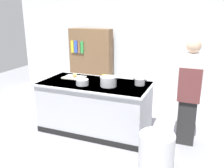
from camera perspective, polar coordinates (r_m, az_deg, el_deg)
ground_plane at (r=4.55m, az=-3.92°, el=-10.65°), size 10.00×10.00×0.00m
back_wall at (r=6.03m, az=4.50°, el=11.06°), size 6.40×0.12×3.00m
counter_island at (r=4.36m, az=-4.04°, el=-5.21°), size 1.98×0.98×0.90m
cutting_board at (r=4.57m, az=-8.97°, el=1.57°), size 0.40×0.28×0.02m
onion at (r=4.52m, az=-8.86°, el=2.09°), size 0.09×0.09×0.09m
stock_pot at (r=3.99m, az=-0.87°, el=0.61°), size 0.34×0.27×0.16m
sauce_pan at (r=4.09m, az=6.61°, el=0.51°), size 0.24×0.17×0.11m
mixing_bowl at (r=4.10m, az=-7.06°, el=0.43°), size 0.21×0.21×0.10m
juice_cup at (r=4.37m, az=-1.97°, el=1.61°), size 0.07×0.07×0.10m
trash_bin at (r=3.40m, az=10.46°, el=-15.85°), size 0.48×0.48×0.55m
person_chef at (r=3.95m, az=17.93°, el=-1.46°), size 0.38×0.25×1.72m
bookshelf at (r=6.21m, az=-5.01°, el=5.15°), size 1.10×0.31×1.70m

